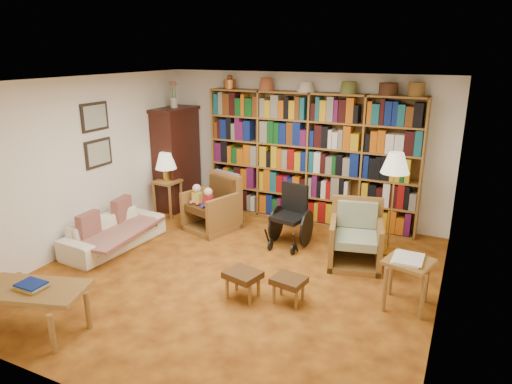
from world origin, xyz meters
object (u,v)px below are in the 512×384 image
Objects in this scene: side_table_lamp at (167,190)px; floor_lamp at (395,167)px; side_table_papers at (408,268)px; footstool_a at (243,276)px; sofa at (114,232)px; armchair_sage at (357,239)px; armchair_leather at (214,206)px; coffee_table at (33,293)px; footstool_b at (289,282)px; wheelchair at (291,218)px.

floor_lamp is at bearing 0.67° from side_table_lamp.
footstool_a is at bearing -160.89° from side_table_papers.
armchair_sage is (3.41, 1.06, 0.10)m from sofa.
side_table_lamp is 0.68× the size of armchair_leather.
armchair_leather reaches higher than sofa.
armchair_sage reaches higher than coffee_table.
sofa is 1.81× the size of armchair_sage.
coffee_table is (-3.05, -3.53, -0.88)m from floor_lamp.
sofa is 3.45× the size of footstool_a.
floor_lamp is at bearing -63.20° from sofa.
armchair_leather is at bearing -31.21° from sofa.
footstool_a is (2.41, -0.48, 0.04)m from sofa.
armchair_leather is at bearing 128.61° from footstool_a.
armchair_sage is at bearing -6.47° from armchair_leather.
armchair_sage reaches higher than sofa.
coffee_table is (-3.49, -2.12, -0.07)m from side_table_papers.
armchair_leather is at bearing -175.71° from floor_lamp.
footstool_b is (-0.81, -1.89, -1.04)m from floor_lamp.
armchair_sage is at bearing 48.40° from coffee_table.
floor_lamp reaches higher than side_table_papers.
sofa is 1.31× the size of coffee_table.
coffee_table is at bearing -155.98° from sofa.
sofa is at bearing -178.15° from side_table_papers.
armchair_sage reaches higher than footstool_b.
armchair_leather is 3.46m from side_table_papers.
side_table_lamp is 0.73× the size of armchair_sage.
footstool_b is at bearing -92.25° from sofa.
sofa is 4.21m from side_table_papers.
armchair_leather reaches higher than footstool_b.
footstool_a is 1.12× the size of footstool_b.
wheelchair reaches higher than side_table_papers.
floor_lamp is 3.62× the size of footstool_b.
sofa is 3.57m from armchair_sage.
wheelchair is (2.45, -0.24, -0.05)m from side_table_lamp.
floor_lamp reaches higher than side_table_lamp.
footstool_b is at bearing -40.26° from armchair_leather.
side_table_papers reaches higher than sofa.
footstool_a is 2.28m from coffee_table.
floor_lamp reaches higher than armchair_sage.
footstool_b is at bearing -108.27° from armchair_sage.
side_table_papers is (4.30, -1.37, 0.01)m from side_table_lamp.
side_table_lamp is at bearing 162.35° from side_table_papers.
wheelchair reaches higher than armchair_sage.
armchair_sage is 0.96× the size of wheelchair.
floor_lamp is 1.23× the size of coffee_table.
wheelchair reaches higher than armchair_leather.
coffee_table reaches higher than sofa.
side_table_lamp is (-0.10, 1.50, 0.24)m from sofa.
sofa is 2.48× the size of side_table_lamp.
sofa is 2.12m from coffee_table.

